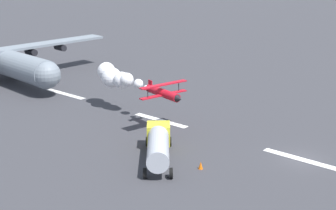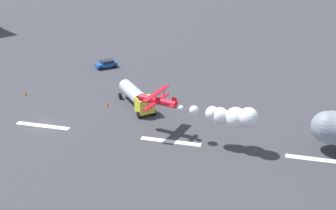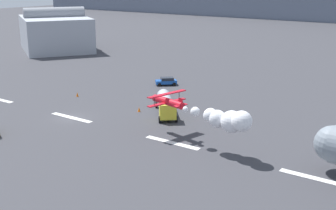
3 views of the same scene
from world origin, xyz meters
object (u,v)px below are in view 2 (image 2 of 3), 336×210
traffic_cone_near (25,93)px  airport_staff_sedan (106,64)px  fuel_tanker_truck (136,96)px  stunt_biplane_red (222,114)px  traffic_cone_far (107,104)px

traffic_cone_near → airport_staff_sedan: bearing=64.4°
fuel_tanker_truck → stunt_biplane_red: bearing=-32.2°
fuel_tanker_truck → airport_staff_sedan: size_ratio=2.04×
traffic_cone_near → traffic_cone_far: same height
stunt_biplane_red → fuel_tanker_truck: stunt_biplane_red is taller
fuel_tanker_truck → traffic_cone_near: bearing=-179.4°
fuel_tanker_truck → traffic_cone_far: fuel_tanker_truck is taller
stunt_biplane_red → airport_staff_sedan: size_ratio=4.00×
stunt_biplane_red → traffic_cone_far: stunt_biplane_red is taller
fuel_tanker_truck → airport_staff_sedan: (-11.32, 16.02, -0.93)m
fuel_tanker_truck → traffic_cone_near: (-19.08, -0.19, -1.37)m
stunt_biplane_red → airport_staff_sedan: 35.76m
airport_staff_sedan → traffic_cone_near: (-7.76, -16.21, -0.44)m
stunt_biplane_red → fuel_tanker_truck: (-14.09, 8.87, -2.67)m
airport_staff_sedan → traffic_cone_far: 18.53m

